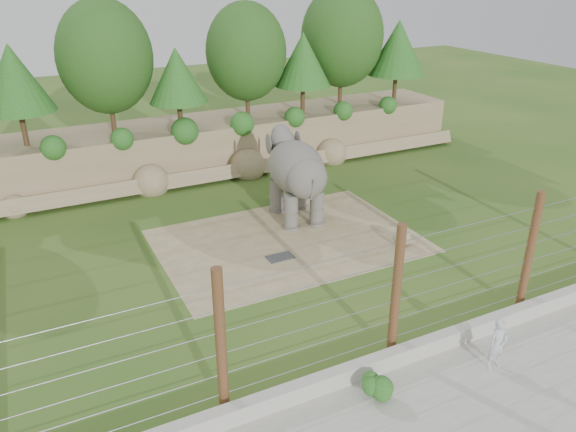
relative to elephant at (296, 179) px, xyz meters
name	(u,v)px	position (x,y,z in m)	size (l,w,h in m)	color
ground	(314,279)	(-1.82, -4.86, -1.76)	(90.00, 90.00, 0.00)	#2D5B1C
back_embankment	(204,94)	(-1.23, 7.82, 2.20)	(30.00, 5.52, 8.77)	#897855
dirt_patch	(288,241)	(-1.32, -1.86, -1.75)	(10.00, 7.00, 0.02)	#947E59
drain_grate	(280,257)	(-2.20, -2.97, -1.73)	(1.00, 0.60, 0.03)	#262628
elephant	(296,179)	(0.00, 0.00, 0.00)	(1.87, 4.35, 3.53)	#5A5550
stone_ball	(402,237)	(2.48, -4.16, -1.40)	(0.69, 0.69, 0.69)	gray
retaining_wall	(402,355)	(-1.82, -9.86, -1.51)	(26.00, 0.35, 0.50)	#A8A49C
walkway	(451,409)	(-1.82, -11.86, -1.76)	(26.00, 4.00, 0.01)	#A8A49C
barrier_fence	(396,292)	(-1.82, -9.36, 0.24)	(20.26, 0.26, 4.00)	brown
walkway_shrub	(377,386)	(-3.20, -10.66, -1.44)	(0.62, 0.62, 0.62)	#1A551B
zookeeper	(498,344)	(0.31, -11.14, -0.99)	(0.56, 0.37, 1.53)	#B7BCC1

